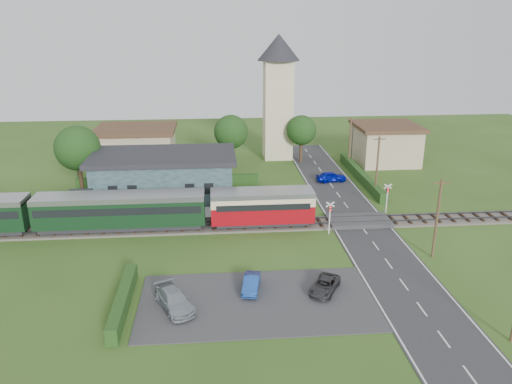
{
  "coord_description": "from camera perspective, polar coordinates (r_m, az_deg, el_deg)",
  "views": [
    {
      "loc": [
        -4.25,
        -43.4,
        19.3
      ],
      "look_at": [
        -0.21,
        4.0,
        2.91
      ],
      "focal_mm": 35.0,
      "sensor_mm": 36.0,
      "label": 1
    }
  ],
  "objects": [
    {
      "name": "car_park",
      "position": [
        36.94,
        0.12,
        -12.41
      ],
      "size": [
        17.0,
        9.0,
        0.08
      ],
      "primitive_type": "cube",
      "color": "#333335",
      "rests_on": "ground"
    },
    {
      "name": "hedge_carpark",
      "position": [
        37.17,
        -14.96,
        -11.92
      ],
      "size": [
        0.8,
        9.0,
        1.2
      ],
      "primitive_type": "cube",
      "color": "#193814",
      "rests_on": "ground"
    },
    {
      "name": "utility_pole_d",
      "position": [
        69.74,
        10.66,
        5.7
      ],
      "size": [
        1.4,
        0.22,
        7.0
      ],
      "color": "#473321",
      "rests_on": "ground"
    },
    {
      "name": "crossing_signal_far",
      "position": [
        53.83,
        14.78,
        -0.23
      ],
      "size": [
        0.84,
        0.28,
        3.28
      ],
      "color": "silver",
      "rests_on": "ground"
    },
    {
      "name": "tree_c",
      "position": [
        71.02,
        5.21,
        7.03
      ],
      "size": [
        4.2,
        4.2,
        6.78
      ],
      "color": "#332316",
      "rests_on": "ground"
    },
    {
      "name": "utility_pole_c",
      "position": [
        58.63,
        13.69,
        2.96
      ],
      "size": [
        1.4,
        0.22,
        7.0
      ],
      "color": "#473321",
      "rests_on": "ground"
    },
    {
      "name": "platform",
      "position": [
        52.53,
        -10.82,
        -2.64
      ],
      "size": [
        30.0,
        3.0,
        0.45
      ],
      "primitive_type": "cube",
      "color": "gray",
      "rests_on": "ground"
    },
    {
      "name": "crossing_signal_near",
      "position": [
        47.5,
        8.44,
        -2.38
      ],
      "size": [
        0.84,
        0.28,
        3.28
      ],
      "color": "silver",
      "rests_on": "ground"
    },
    {
      "name": "equipment_hut",
      "position": [
        53.47,
        -19.47,
        -1.28
      ],
      "size": [
        2.3,
        2.3,
        2.55
      ],
      "color": "beige",
      "rests_on": "platform"
    },
    {
      "name": "hedge_roadside",
      "position": [
        64.95,
        11.86,
        1.86
      ],
      "size": [
        0.8,
        18.0,
        1.2
      ],
      "primitive_type": "cube",
      "color": "#193814",
      "rests_on": "ground"
    },
    {
      "name": "ground",
      "position": [
        47.69,
        0.67,
        -4.86
      ],
      "size": [
        120.0,
        120.0,
        0.0
      ],
      "primitive_type": "plane",
      "color": "#2D4C19"
    },
    {
      "name": "tree_a",
      "position": [
        61.13,
        -19.73,
        4.73
      ],
      "size": [
        5.2,
        5.2,
        8.0
      ],
      "color": "#332316",
      "rests_on": "ground"
    },
    {
      "name": "church_tower",
      "position": [
        72.57,
        2.55,
        11.81
      ],
      "size": [
        6.0,
        6.0,
        17.6
      ],
      "color": "beige",
      "rests_on": "ground"
    },
    {
      "name": "streetlamp_east",
      "position": [
        75.04,
        10.98,
        6.15
      ],
      "size": [
        0.3,
        0.3,
        5.15
      ],
      "color": "#3F3F47",
      "rests_on": "ground"
    },
    {
      "name": "car_park_blue",
      "position": [
        38.04,
        -0.53,
        -10.41
      ],
      "size": [
        1.7,
        3.41,
        1.08
      ],
      "primitive_type": "imported",
      "rotation": [
        0.0,
        0.0,
        -0.18
      ],
      "color": "#1B4499",
      "rests_on": "car_park"
    },
    {
      "name": "hedge_station",
      "position": [
        62.05,
        -9.96,
        1.23
      ],
      "size": [
        22.0,
        0.8,
        1.3
      ],
      "primitive_type": "cube",
      "color": "#193814",
      "rests_on": "ground"
    },
    {
      "name": "crossing_deck",
      "position": [
        51.27,
        11.66,
        -3.25
      ],
      "size": [
        6.2,
        3.4,
        0.45
      ],
      "primitive_type": "cube",
      "color": "#333335",
      "rests_on": "ground"
    },
    {
      "name": "car_park_dark",
      "position": [
        38.22,
        7.85,
        -10.52
      ],
      "size": [
        3.18,
        3.88,
        0.98
      ],
      "primitive_type": "imported",
      "rotation": [
        0.0,
        0.0,
        -0.52
      ],
      "color": "#303033",
      "rests_on": "car_park"
    },
    {
      "name": "pedestrian_far",
      "position": [
        53.57,
        -17.64,
        -1.52
      ],
      "size": [
        0.77,
        0.93,
        1.76
      ],
      "primitive_type": "imported",
      "rotation": [
        0.0,
        0.0,
        1.7
      ],
      "color": "gray",
      "rests_on": "platform"
    },
    {
      "name": "station_building",
      "position": [
        57.17,
        -10.43,
        1.8
      ],
      "size": [
        16.0,
        9.0,
        5.3
      ],
      "color": "#1D3A3D",
      "rests_on": "ground"
    },
    {
      "name": "car_park_silver",
      "position": [
        36.28,
        -9.34,
        -12.08
      ],
      "size": [
        3.49,
        4.75,
        1.28
      ],
      "primitive_type": "imported",
      "rotation": [
        0.0,
        0.0,
        0.44
      ],
      "color": "#8E969F",
      "rests_on": "car_park"
    },
    {
      "name": "utility_pole_b",
      "position": [
        44.55,
        19.99,
        -2.79
      ],
      "size": [
        1.4,
        0.22,
        7.0
      ],
      "color": "#473321",
      "rests_on": "ground"
    },
    {
      "name": "streetlamp_west",
      "position": [
        67.82,
        -19.93,
        3.99
      ],
      "size": [
        0.3,
        0.3,
        5.15
      ],
      "color": "#3F3F47",
      "rests_on": "ground"
    },
    {
      "name": "railway_track",
      "position": [
        49.47,
        0.44,
        -3.81
      ],
      "size": [
        76.0,
        3.2,
        0.49
      ],
      "color": "#4C443D",
      "rests_on": "ground"
    },
    {
      "name": "house_east",
      "position": [
        73.51,
        14.6,
        5.42
      ],
      "size": [
        8.8,
        8.8,
        5.5
      ],
      "color": "tan",
      "rests_on": "ground"
    },
    {
      "name": "pedestrian_near",
      "position": [
        52.2,
        -3.63,
        -1.32
      ],
      "size": [
        0.61,
        0.48,
        1.49
      ],
      "primitive_type": "imported",
      "rotation": [
        0.0,
        0.0,
        2.9
      ],
      "color": "gray",
      "rests_on": "platform"
    },
    {
      "name": "car_on_road",
      "position": [
        63.49,
        8.59,
        1.75
      ],
      "size": [
        3.9,
        1.94,
        1.28
      ],
      "primitive_type": "imported",
      "rotation": [
        0.0,
        0.0,
        1.69
      ],
      "color": "#020C9E",
      "rests_on": "road"
    },
    {
      "name": "road",
      "position": [
        49.58,
        12.28,
        -4.33
      ],
      "size": [
        6.0,
        70.0,
        0.05
      ],
      "primitive_type": "cube",
      "color": "#28282B",
      "rests_on": "ground"
    },
    {
      "name": "tree_b",
      "position": [
        67.96,
        -2.88,
        6.86
      ],
      "size": [
        4.6,
        4.6,
        7.34
      ],
      "color": "#332316",
      "rests_on": "ground"
    },
    {
      "name": "house_west",
      "position": [
        71.18,
        -13.47,
        5.08
      ],
      "size": [
        10.8,
        8.8,
        5.5
      ],
      "color": "tan",
      "rests_on": "ground"
    },
    {
      "name": "train",
      "position": [
        50.06,
        -18.79,
        -2.05
      ],
      "size": [
        43.2,
        2.9,
        3.4
      ],
      "color": "#232328",
      "rests_on": "ground"
    }
  ]
}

